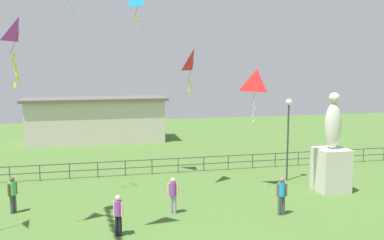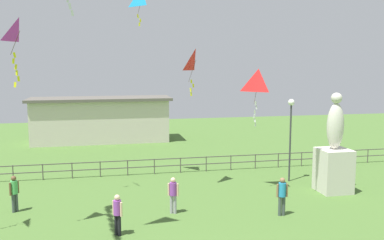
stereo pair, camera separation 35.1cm
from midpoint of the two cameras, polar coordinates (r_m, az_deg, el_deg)
statue_monument at (r=23.36m, az=19.11°, el=-5.03°), size 1.58×1.58×5.23m
lamppost at (r=24.44m, az=13.66°, el=-0.31°), size 0.36×0.36×4.74m
person_0 at (r=16.97m, az=-9.49°, el=-12.22°), size 0.38×0.38×1.65m
person_1 at (r=20.81m, az=-22.53°, el=-8.92°), size 0.36×0.42×1.68m
person_3 at (r=19.26m, az=12.65°, el=-9.75°), size 0.52×0.32×1.72m
person_4 at (r=19.09m, az=-2.04°, el=-9.85°), size 0.47×0.31×1.66m
kite_2 at (r=21.98m, az=0.96°, el=7.99°), size 0.99×1.18×2.44m
kite_5 at (r=16.93m, az=-21.82°, el=10.70°), size 0.81×0.86×2.53m
kite_8 at (r=22.05m, az=9.43°, el=5.04°), size 1.12×1.19×2.94m
waterfront_railing at (r=25.87m, az=-5.04°, el=-5.99°), size 36.06×0.06×0.95m
pavilion_building at (r=37.29m, az=-11.98°, el=0.09°), size 12.04×3.98×3.85m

